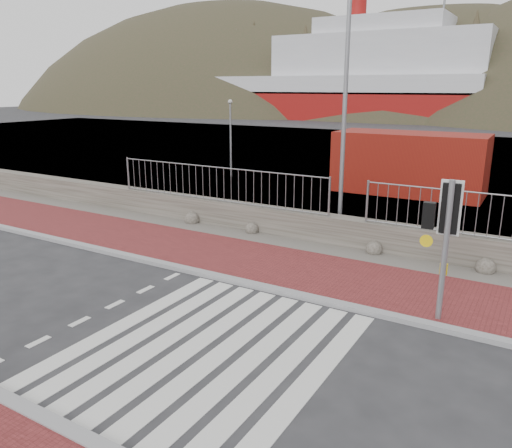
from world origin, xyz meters
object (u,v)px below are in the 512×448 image
Objects in this scene: shipping_container at (409,163)px; ferry at (338,82)px; traffic_signal_far at (446,220)px; streetlight at (349,99)px.

ferry is at bearing 114.62° from shipping_container.
traffic_signal_far is 6.54m from streetlight.
shipping_container is (-0.04, 8.25, -3.04)m from streetlight.
streetlight is 8.79m from shipping_container.
ferry is at bearing 103.43° from streetlight.
traffic_signal_far is at bearing -59.13° from streetlight.
traffic_signal_far is at bearing -73.60° from shipping_container.
ferry is 64.50m from streetlight.
ferry reaches higher than traffic_signal_far.
streetlight is (24.19, -59.78, -0.94)m from ferry.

